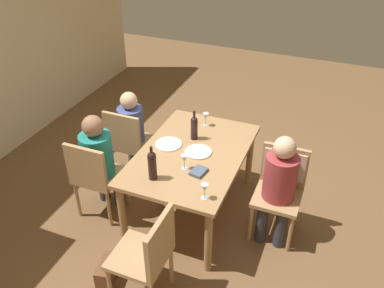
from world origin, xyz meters
TOP-DOWN VIEW (x-y plane):
  - ground_plane at (0.00, 0.00)m, footprint 10.00×10.00m
  - dining_table at (0.00, 0.00)m, footprint 1.51×1.00m
  - chair_far_left at (-0.43, 0.88)m, footprint 0.44×0.44m
  - chair_far_right at (0.25, 0.88)m, footprint 0.44×0.44m
  - chair_near at (0.12, -0.88)m, footprint 0.46×0.44m
  - chair_left_end at (-1.14, -0.09)m, footprint 0.44×0.44m
  - person_woman_host at (-0.31, 0.88)m, footprint 0.36×0.32m
  - person_man_bearded at (0.37, 0.88)m, footprint 0.33×0.29m
  - person_man_guest at (-0.03, -0.88)m, footprint 0.35×0.31m
  - wine_bottle_tall_green at (-0.51, 0.17)m, footprint 0.08×0.08m
  - wine_bottle_dark_red at (0.25, 0.08)m, footprint 0.07×0.07m
  - wine_glass_near_left at (-0.27, -0.03)m, footprint 0.07×0.07m
  - wine_glass_centre at (-0.59, -0.35)m, footprint 0.07×0.07m
  - wine_glass_near_right at (0.54, 0.06)m, footprint 0.07×0.07m
  - dinner_plate_host at (0.02, -0.06)m, footprint 0.27×0.27m
  - dinner_plate_guest_left at (0.04, 0.27)m, footprint 0.27×0.27m
  - folded_napkin at (-0.28, -0.18)m, footprint 0.18×0.14m
  - handbag at (-1.14, 0.35)m, footprint 0.30×0.17m

SIDE VIEW (x-z plane):
  - ground_plane at x=0.00m, z-range 0.00..0.00m
  - handbag at x=-1.14m, z-range 0.00..0.22m
  - chair_far_left at x=-0.43m, z-range 0.07..0.99m
  - chair_far_right at x=0.25m, z-range 0.07..0.99m
  - chair_left_end at x=-1.14m, z-range 0.07..0.99m
  - chair_near at x=0.12m, z-range 0.13..1.05m
  - person_man_bearded at x=0.37m, z-range 0.09..1.18m
  - person_man_guest at x=-0.03m, z-range 0.09..1.22m
  - dining_table at x=0.00m, z-range 0.29..1.04m
  - person_woman_host at x=-0.31m, z-range 0.09..1.24m
  - dinner_plate_host at x=0.02m, z-range 0.75..0.77m
  - dinner_plate_guest_left at x=0.04m, z-range 0.75..0.77m
  - folded_napkin at x=-0.28m, z-range 0.75..0.78m
  - wine_glass_near_left at x=-0.27m, z-range 0.79..0.94m
  - wine_glass_centre at x=-0.59m, z-range 0.79..0.94m
  - wine_glass_near_right at x=0.54m, z-range 0.79..0.94m
  - wine_bottle_dark_red at x=0.25m, z-range 0.73..1.05m
  - wine_bottle_tall_green at x=-0.51m, z-range 0.74..1.08m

